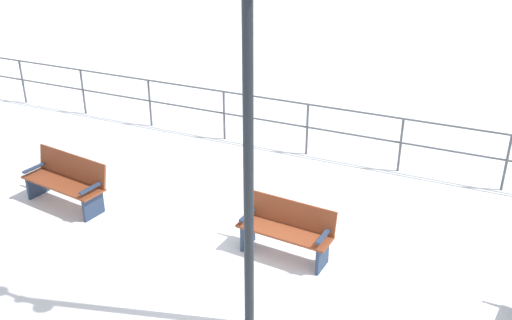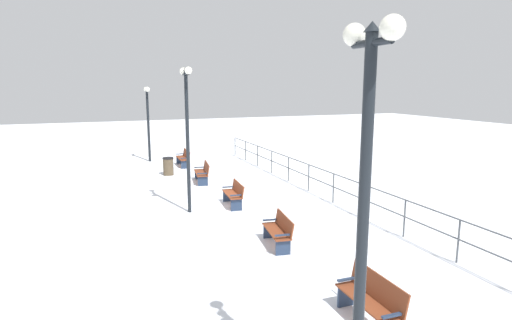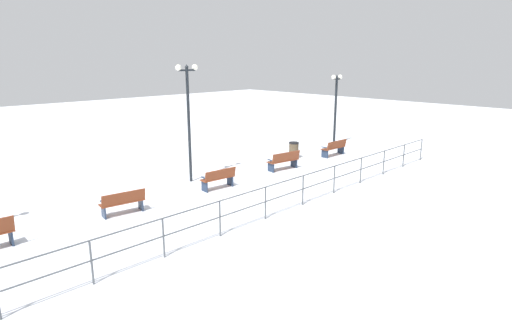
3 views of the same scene
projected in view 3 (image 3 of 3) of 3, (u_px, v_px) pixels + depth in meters
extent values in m
plane|color=white|center=(216.00, 188.00, 17.21)|extent=(80.00, 80.00, 0.00)
cube|color=brown|center=(333.00, 148.00, 22.81)|extent=(0.50, 1.69, 0.04)
cube|color=brown|center=(337.00, 144.00, 22.59)|extent=(0.14, 1.68, 0.42)
cube|color=#23334C|center=(341.00, 150.00, 23.36)|extent=(0.42, 0.06, 0.45)
cube|color=#23334C|center=(325.00, 154.00, 22.37)|extent=(0.42, 0.06, 0.45)
cube|color=#23334C|center=(341.00, 144.00, 23.29)|extent=(0.42, 0.08, 0.04)
cube|color=#23334C|center=(325.00, 147.00, 22.30)|extent=(0.42, 0.08, 0.04)
cube|color=brown|center=(283.00, 161.00, 19.96)|extent=(0.73, 1.71, 0.04)
cube|color=brown|center=(286.00, 157.00, 19.70)|extent=(0.35, 1.66, 0.45)
cube|color=#23334C|center=(294.00, 163.00, 20.43)|extent=(0.45, 0.11, 0.45)
cube|color=#23334C|center=(271.00, 167.00, 19.59)|extent=(0.45, 0.11, 0.45)
cube|color=#23334C|center=(294.00, 156.00, 20.36)|extent=(0.46, 0.13, 0.04)
cube|color=#23334C|center=(271.00, 160.00, 19.53)|extent=(0.46, 0.13, 0.04)
cube|color=brown|center=(218.00, 178.00, 17.02)|extent=(0.57, 1.52, 0.04)
cube|color=brown|center=(221.00, 174.00, 16.79)|extent=(0.22, 1.49, 0.40)
cube|color=#23334C|center=(230.00, 180.00, 17.47)|extent=(0.41, 0.08, 0.46)
cube|color=#23334C|center=(205.00, 186.00, 16.67)|extent=(0.41, 0.08, 0.46)
cube|color=#23334C|center=(230.00, 172.00, 17.40)|extent=(0.41, 0.10, 0.04)
cube|color=#23334C|center=(204.00, 178.00, 16.60)|extent=(0.41, 0.10, 0.04)
cube|color=brown|center=(122.00, 202.00, 14.23)|extent=(0.66, 1.55, 0.04)
cube|color=brown|center=(124.00, 198.00, 14.00)|extent=(0.32, 1.50, 0.41)
cube|color=#23334C|center=(141.00, 204.00, 14.66)|extent=(0.41, 0.11, 0.43)
cube|color=#23334C|center=(104.00, 212.00, 13.91)|extent=(0.41, 0.11, 0.43)
cube|color=#23334C|center=(140.00, 195.00, 14.59)|extent=(0.41, 0.13, 0.04)
cube|color=#23334C|center=(103.00, 202.00, 13.85)|extent=(0.41, 0.13, 0.04)
cube|color=#23334C|center=(11.00, 237.00, 11.92)|extent=(0.38, 0.06, 0.46)
cube|color=#23334C|center=(9.00, 226.00, 11.85)|extent=(0.38, 0.08, 0.04)
cylinder|color=black|center=(335.00, 112.00, 24.95)|extent=(0.15, 0.15, 4.19)
cylinder|color=black|center=(337.00, 79.00, 24.47)|extent=(0.09, 0.66, 0.09)
sphere|color=white|center=(340.00, 77.00, 24.67)|extent=(0.27, 0.27, 0.27)
sphere|color=white|center=(334.00, 77.00, 24.22)|extent=(0.27, 0.27, 0.27)
cone|color=black|center=(337.00, 76.00, 24.43)|extent=(0.20, 0.20, 0.12)
cylinder|color=black|center=(189.00, 126.00, 17.56)|extent=(0.12, 0.12, 4.91)
cylinder|color=black|center=(187.00, 70.00, 17.00)|extent=(0.07, 0.82, 0.07)
sphere|color=white|center=(195.00, 67.00, 17.25)|extent=(0.25, 0.25, 0.25)
sphere|color=white|center=(178.00, 68.00, 16.69)|extent=(0.25, 0.25, 0.25)
cone|color=black|center=(187.00, 66.00, 16.96)|extent=(0.17, 0.17, 0.12)
cylinder|color=#4C5156|center=(421.00, 150.00, 21.74)|extent=(0.05, 0.05, 1.13)
cylinder|color=#4C5156|center=(404.00, 156.00, 20.40)|extent=(0.05, 0.05, 1.13)
cylinder|color=#4C5156|center=(384.00, 163.00, 19.07)|extent=(0.05, 0.05, 1.13)
cylinder|color=#4C5156|center=(361.00, 171.00, 17.73)|extent=(0.05, 0.05, 1.13)
cylinder|color=#4C5156|center=(334.00, 180.00, 16.40)|extent=(0.05, 0.05, 1.13)
cylinder|color=#4C5156|center=(303.00, 190.00, 15.07)|extent=(0.05, 0.05, 1.13)
cylinder|color=#4C5156|center=(265.00, 203.00, 13.73)|extent=(0.05, 0.05, 1.13)
cylinder|color=#4C5156|center=(220.00, 219.00, 12.40)|extent=(0.05, 0.05, 1.13)
cylinder|color=#4C5156|center=(164.00, 238.00, 11.06)|extent=(0.05, 0.05, 1.13)
cylinder|color=#4C5156|center=(92.00, 263.00, 9.73)|extent=(0.05, 0.05, 1.13)
cylinder|color=#4C5156|center=(285.00, 181.00, 14.26)|extent=(0.04, 21.62, 0.04)
cylinder|color=#4C5156|center=(285.00, 195.00, 14.39)|extent=(0.04, 21.62, 0.04)
cylinder|color=brown|center=(294.00, 151.00, 22.22)|extent=(0.51, 0.51, 0.83)
cylinder|color=black|center=(294.00, 143.00, 22.11)|extent=(0.54, 0.54, 0.06)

